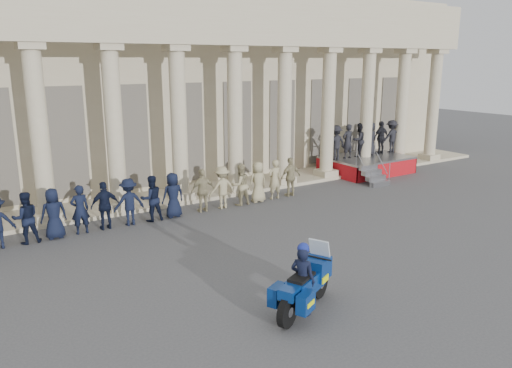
# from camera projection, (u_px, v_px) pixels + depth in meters

# --- Properties ---
(ground) EXTENTS (90.00, 90.00, 0.00)m
(ground) POSITION_uv_depth(u_px,v_px,m) (263.00, 278.00, 13.42)
(ground) COLOR #404042
(ground) RESTS_ON ground
(building) EXTENTS (40.00, 12.50, 9.00)m
(building) POSITION_uv_depth(u_px,v_px,m) (95.00, 85.00, 24.32)
(building) COLOR tan
(building) RESTS_ON ground
(officer_rank) EXTENTS (18.99, 0.64, 1.69)m
(officer_rank) POSITION_uv_depth(u_px,v_px,m) (72.00, 211.00, 16.57)
(officer_rank) COLOR black
(officer_rank) RESTS_ON ground
(reviewing_stand) EXTENTS (5.12, 4.06, 2.59)m
(reviewing_stand) POSITION_uv_depth(u_px,v_px,m) (366.00, 145.00, 25.77)
(reviewing_stand) COLOR gray
(reviewing_stand) RESTS_ON ground
(motorcycle) EXTENTS (2.23, 1.48, 1.54)m
(motorcycle) POSITION_uv_depth(u_px,v_px,m) (305.00, 284.00, 11.53)
(motorcycle) COLOR black
(motorcycle) RESTS_ON ground
(rider) EXTENTS (0.61, 0.71, 1.73)m
(rider) POSITION_uv_depth(u_px,v_px,m) (303.00, 279.00, 11.37)
(rider) COLOR black
(rider) RESTS_ON ground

